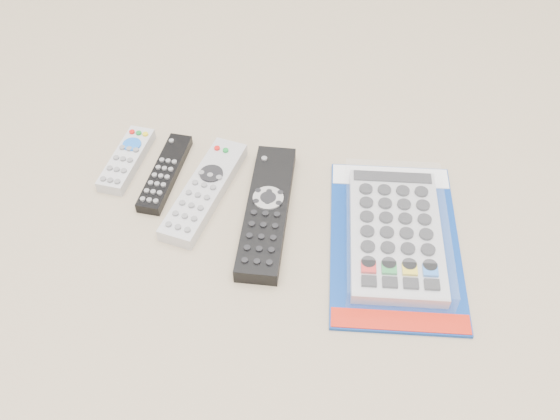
% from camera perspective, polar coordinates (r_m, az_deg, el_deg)
% --- Properties ---
extents(remote_small_grey, '(0.04, 0.14, 0.02)m').
position_cam_1_polar(remote_small_grey, '(1.00, -13.85, 4.52)').
color(remote_small_grey, '#AEAEB1').
rests_on(remote_small_grey, ground).
extents(remote_slim_black, '(0.04, 0.16, 0.02)m').
position_cam_1_polar(remote_slim_black, '(0.97, -10.47, 3.35)').
color(remote_slim_black, black).
rests_on(remote_slim_black, ground).
extents(remote_silver_dvd, '(0.08, 0.21, 0.02)m').
position_cam_1_polar(remote_silver_dvd, '(0.93, -6.91, 1.79)').
color(remote_silver_dvd, '#B9B9BE').
rests_on(remote_silver_dvd, ground).
extents(remote_large_black, '(0.09, 0.25, 0.03)m').
position_cam_1_polar(remote_large_black, '(0.90, -1.20, -0.08)').
color(remote_large_black, black).
rests_on(remote_large_black, ground).
extents(jumbo_remote_packaged, '(0.22, 0.32, 0.04)m').
position_cam_1_polar(jumbo_remote_packaged, '(0.88, 10.53, -2.02)').
color(jumbo_remote_packaged, navy).
rests_on(jumbo_remote_packaged, ground).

